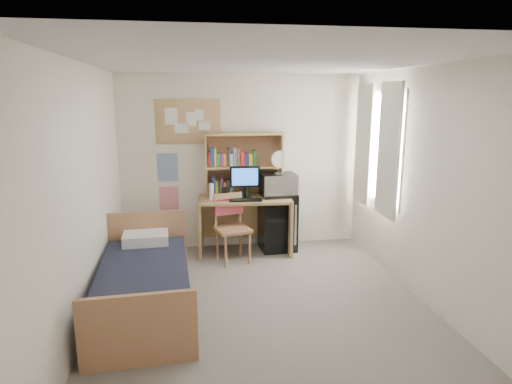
{
  "coord_description": "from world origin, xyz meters",
  "views": [
    {
      "loc": [
        -0.73,
        -4.27,
        2.25
      ],
      "look_at": [
        0.09,
        1.2,
        1.03
      ],
      "focal_mm": 30.0,
      "sensor_mm": 36.0,
      "label": 1
    }
  ],
  "objects": [
    {
      "name": "curtain_right",
      "position": [
        1.72,
        1.6,
        1.6
      ],
      "size": [
        0.04,
        0.55,
        1.7
      ],
      "primitive_type": "cube",
      "color": "silver",
      "rests_on": "wall_right"
    },
    {
      "name": "mini_fridge",
      "position": [
        0.51,
        1.82,
        0.44
      ],
      "size": [
        0.54,
        0.54,
        0.87
      ],
      "primitive_type": "cube",
      "rotation": [
        0.0,
        0.0,
        0.06
      ],
      "color": "black",
      "rests_on": "floor"
    },
    {
      "name": "bed",
      "position": [
        -1.28,
        0.07,
        0.26
      ],
      "size": [
        1.06,
        1.95,
        0.52
      ],
      "primitive_type": "cube",
      "rotation": [
        0.0,
        0.0,
        0.06
      ],
      "color": "black",
      "rests_on": "floor"
    },
    {
      "name": "desk_fan",
      "position": [
        0.51,
        1.8,
        1.32
      ],
      "size": [
        0.26,
        0.26,
        0.31
      ],
      "primitive_type": "cylinder",
      "rotation": [
        0.0,
        0.0,
        0.06
      ],
      "color": "white",
      "rests_on": "microwave"
    },
    {
      "name": "wall_left",
      "position": [
        -1.8,
        0.0,
        1.3
      ],
      "size": [
        0.04,
        4.2,
        2.6
      ],
      "primitive_type": "cube",
      "color": "white",
      "rests_on": "floor"
    },
    {
      "name": "floor",
      "position": [
        0.0,
        0.0,
        -0.01
      ],
      "size": [
        3.6,
        4.2,
        0.02
      ],
      "primitive_type": "cube",
      "color": "gray",
      "rests_on": "ground"
    },
    {
      "name": "speaker_left",
      "position": [
        -0.3,
        1.71,
        0.92
      ],
      "size": [
        0.08,
        0.08,
        0.18
      ],
      "primitive_type": "cube",
      "rotation": [
        0.0,
        0.0,
        -0.06
      ],
      "color": "black",
      "rests_on": "desk"
    },
    {
      "name": "monitor",
      "position": [
        -0.0,
        1.69,
        1.06
      ],
      "size": [
        0.42,
        0.06,
        0.45
      ],
      "primitive_type": "cube",
      "rotation": [
        0.0,
        0.0,
        -0.06
      ],
      "color": "black",
      "rests_on": "desk"
    },
    {
      "name": "ceiling",
      "position": [
        0.0,
        0.0,
        2.6
      ],
      "size": [
        3.6,
        4.2,
        0.02
      ],
      "primitive_type": "cube",
      "color": "silver",
      "rests_on": "wall_back"
    },
    {
      "name": "keyboard",
      "position": [
        -0.01,
        1.55,
        0.85
      ],
      "size": [
        0.47,
        0.17,
        0.02
      ],
      "primitive_type": "cube",
      "rotation": [
        0.0,
        0.0,
        -0.06
      ],
      "color": "black",
      "rests_on": "desk"
    },
    {
      "name": "water_bottle",
      "position": [
        -0.48,
        1.68,
        0.95
      ],
      "size": [
        0.07,
        0.07,
        0.24
      ],
      "primitive_type": "cylinder",
      "rotation": [
        0.0,
        0.0,
        -0.06
      ],
      "color": "white",
      "rests_on": "desk"
    },
    {
      "name": "desk_chair",
      "position": [
        -0.2,
        1.41,
        0.48
      ],
      "size": [
        0.59,
        0.59,
        0.95
      ],
      "primitive_type": "cube",
      "rotation": [
        0.0,
        0.0,
        0.27
      ],
      "color": "tan",
      "rests_on": "floor"
    },
    {
      "name": "window_unit",
      "position": [
        1.75,
        1.2,
        1.6
      ],
      "size": [
        0.1,
        1.4,
        1.7
      ],
      "primitive_type": "cube",
      "color": "white",
      "rests_on": "wall_right"
    },
    {
      "name": "speaker_right",
      "position": [
        0.3,
        1.67,
        0.92
      ],
      "size": [
        0.07,
        0.07,
        0.17
      ],
      "primitive_type": "cube",
      "rotation": [
        0.0,
        0.0,
        -0.06
      ],
      "color": "black",
      "rests_on": "desk"
    },
    {
      "name": "poster_wave",
      "position": [
        -1.1,
        2.09,
        1.25
      ],
      "size": [
        0.3,
        0.01,
        0.42
      ],
      "primitive_type": "cube",
      "color": "#244B93",
      "rests_on": "wall_back"
    },
    {
      "name": "pillow",
      "position": [
        -1.32,
        0.82,
        0.59
      ],
      "size": [
        0.55,
        0.4,
        0.13
      ],
      "primitive_type": "cube",
      "rotation": [
        0.0,
        0.0,
        0.06
      ],
      "color": "white",
      "rests_on": "bed"
    },
    {
      "name": "microwave",
      "position": [
        0.51,
        1.8,
        1.02
      ],
      "size": [
        0.52,
        0.41,
        0.29
      ],
      "primitive_type": "cube",
      "rotation": [
        0.0,
        0.0,
        0.06
      ],
      "color": "silver",
      "rests_on": "mini_fridge"
    },
    {
      "name": "wall_right",
      "position": [
        1.8,
        0.0,
        1.3
      ],
      "size": [
        0.04,
        4.2,
        2.6
      ],
      "primitive_type": "cube",
      "color": "white",
      "rests_on": "floor"
    },
    {
      "name": "wall_front",
      "position": [
        0.0,
        -2.1,
        1.3
      ],
      "size": [
        3.6,
        0.04,
        2.6
      ],
      "primitive_type": "cube",
      "color": "white",
      "rests_on": "floor"
    },
    {
      "name": "poster_japan",
      "position": [
        -1.1,
        2.09,
        0.78
      ],
      "size": [
        0.28,
        0.01,
        0.36
      ],
      "primitive_type": "cube",
      "color": "red",
      "rests_on": "wall_back"
    },
    {
      "name": "bulletin_board",
      "position": [
        -0.78,
        2.08,
        1.92
      ],
      "size": [
        0.94,
        0.03,
        0.64
      ],
      "primitive_type": "cube",
      "color": "tan",
      "rests_on": "wall_back"
    },
    {
      "name": "wall_back",
      "position": [
        0.0,
        2.1,
        1.3
      ],
      "size": [
        3.6,
        0.04,
        2.6
      ],
      "primitive_type": "cube",
      "color": "white",
      "rests_on": "floor"
    },
    {
      "name": "curtain_left",
      "position": [
        1.72,
        0.8,
        1.6
      ],
      "size": [
        0.04,
        0.55,
        1.7
      ],
      "primitive_type": "cube",
      "color": "silver",
      "rests_on": "wall_right"
    },
    {
      "name": "hutch",
      "position": [
        0.01,
        1.9,
        1.3
      ],
      "size": [
        1.15,
        0.36,
        0.93
      ],
      "primitive_type": "cube",
      "rotation": [
        0.0,
        0.0,
        -0.06
      ],
      "color": "tan",
      "rests_on": "desk"
    },
    {
      "name": "hoodie",
      "position": [
        -0.26,
        1.6,
        0.74
      ],
      "size": [
        0.43,
        0.23,
        0.2
      ],
      "primitive_type": "cube",
      "rotation": [
        0.0,
        0.0,
        0.27
      ],
      "color": "#FF6175",
      "rests_on": "desk_chair"
    },
    {
      "name": "desk",
      "position": [
        0.0,
        1.75,
        0.42
      ],
      "size": [
        1.37,
        0.75,
        0.83
      ],
      "primitive_type": "cube",
      "rotation": [
        0.0,
        0.0,
        -0.06
      ],
      "color": "tan",
      "rests_on": "floor"
    }
  ]
}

